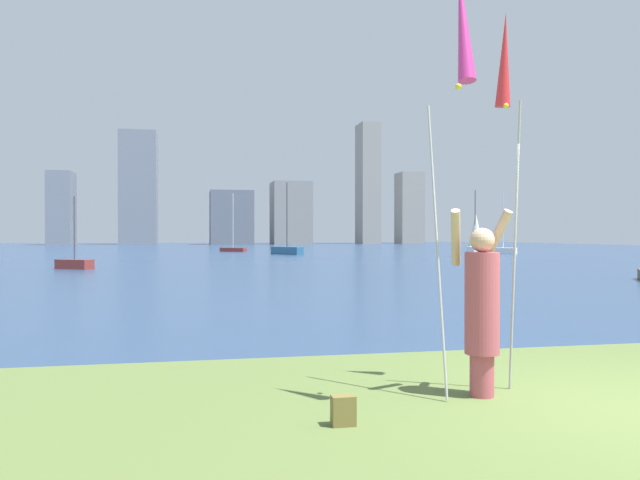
# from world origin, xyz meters

# --- Properties ---
(ground) EXTENTS (120.00, 138.00, 0.12)m
(ground) POSITION_xyz_m (0.00, 50.95, -0.06)
(ground) COLOR #5B7038
(person) EXTENTS (0.68, 0.50, 1.85)m
(person) POSITION_xyz_m (-1.39, 0.86, 0.91)
(person) COLOR #B24C59
(person) RESTS_ON ground
(kite_flag_left) EXTENTS (0.16, 1.02, 4.02)m
(kite_flag_left) POSITION_xyz_m (-1.81, 0.43, 3.37)
(kite_flag_left) COLOR #B2B2B7
(kite_flag_left) RESTS_ON ground
(kite_flag_right) EXTENTS (0.16, 0.45, 3.91)m
(kite_flag_right) POSITION_xyz_m (-0.97, 1.19, 3.29)
(kite_flag_right) COLOR #B2B2B7
(kite_flag_right) RESTS_ON ground
(bag) EXTENTS (0.20, 0.13, 0.25)m
(bag) POSITION_xyz_m (-2.95, 0.21, 0.12)
(bag) COLOR olive
(bag) RESTS_ON ground
(sailboat_1) EXTENTS (2.23, 2.13, 5.23)m
(sailboat_1) POSITION_xyz_m (21.06, 42.96, 0.29)
(sailboat_1) COLOR white
(sailboat_1) RESTS_ON ground
(sailboat_2) EXTENTS (2.39, 2.07, 5.40)m
(sailboat_2) POSITION_xyz_m (-0.51, 53.39, 0.32)
(sailboat_2) COLOR maroon
(sailboat_2) RESTS_ON ground
(sailboat_5) EXTENTS (2.34, 2.94, 5.73)m
(sailboat_5) POSITION_xyz_m (3.21, 44.54, 0.39)
(sailboat_5) COLOR #2D6084
(sailboat_5) RESTS_ON ground
(sailboat_6) EXTENTS (2.49, 2.55, 5.73)m
(sailboat_6) POSITION_xyz_m (21.92, 49.88, 1.78)
(sailboat_6) COLOR white
(sailboat_6) RESTS_ON ground
(sailboat_7) EXTENTS (1.81, 1.48, 3.36)m
(sailboat_7) POSITION_xyz_m (-9.50, 25.67, 0.26)
(sailboat_7) COLOR maroon
(sailboat_7) RESTS_ON ground
(skyline_tower_1) EXTENTS (3.49, 5.55, 11.12)m
(skyline_tower_1) POSITION_xyz_m (-23.74, 96.38, 5.56)
(skyline_tower_1) COLOR gray
(skyline_tower_1) RESTS_ON ground
(skyline_tower_2) EXTENTS (5.75, 6.36, 18.04)m
(skyline_tower_2) POSITION_xyz_m (-12.66, 99.87, 9.02)
(skyline_tower_2) COLOR gray
(skyline_tower_2) RESTS_ON ground
(skyline_tower_3) EXTENTS (6.68, 7.56, 8.48)m
(skyline_tower_3) POSITION_xyz_m (1.89, 96.15, 4.24)
(skyline_tower_3) COLOR slate
(skyline_tower_3) RESTS_ON ground
(skyline_tower_4) EXTENTS (6.28, 6.38, 10.19)m
(skyline_tower_4) POSITION_xyz_m (11.70, 97.15, 5.09)
(skyline_tower_4) COLOR gray
(skyline_tower_4) RESTS_ON ground
(skyline_tower_5) EXTENTS (3.21, 5.06, 20.34)m
(skyline_tower_5) POSITION_xyz_m (25.04, 97.75, 10.17)
(skyline_tower_5) COLOR gray
(skyline_tower_5) RESTS_ON ground
(skyline_tower_6) EXTENTS (4.10, 4.46, 12.38)m
(skyline_tower_6) POSITION_xyz_m (33.10, 99.56, 6.19)
(skyline_tower_6) COLOR gray
(skyline_tower_6) RESTS_ON ground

